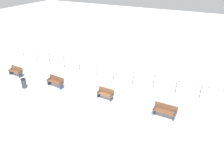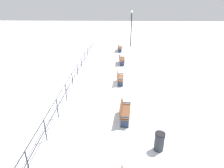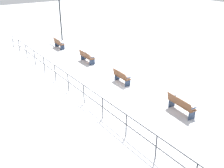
% 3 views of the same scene
% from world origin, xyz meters
% --- Properties ---
extents(ground_plane, '(80.00, 80.00, 0.00)m').
position_xyz_m(ground_plane, '(0.00, 0.00, 0.00)').
color(ground_plane, white).
rests_on(ground_plane, ground).
extents(bench_second, '(0.67, 1.68, 0.90)m').
position_xyz_m(bench_second, '(0.04, -4.63, 0.49)').
color(bench_second, brown).
rests_on(bench_second, ground).
extents(bench_third, '(0.54, 1.38, 0.85)m').
position_xyz_m(bench_third, '(-0.17, 0.00, 0.44)').
color(bench_third, brown).
rests_on(bench_third, ground).
extents(bench_fourth, '(0.59, 1.60, 0.86)m').
position_xyz_m(bench_fourth, '(0.02, 4.64, 0.45)').
color(bench_fourth, brown).
rests_on(bench_fourth, ground).
extents(bench_fifth, '(0.54, 1.36, 0.89)m').
position_xyz_m(bench_fifth, '(-0.15, 9.28, 0.45)').
color(bench_fifth, brown).
rests_on(bench_fifth, ground).
extents(lamppost_middle, '(0.26, 1.06, 4.34)m').
position_xyz_m(lamppost_middle, '(1.29, 11.63, 2.91)').
color(lamppost_middle, black).
rests_on(lamppost_middle, ground).
extents(waterfront_railing, '(0.05, 23.86, 1.11)m').
position_xyz_m(waterfront_railing, '(-3.41, 0.00, 0.75)').
color(waterfront_railing, '#26282D').
rests_on(waterfront_railing, ground).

